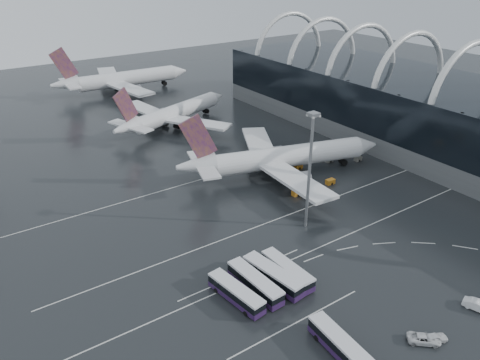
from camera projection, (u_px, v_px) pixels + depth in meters
ground at (332, 235)px, 102.25m from camera, size 420.00×420.00×0.00m
terminal at (434, 113)px, 143.42m from camera, size 42.00×160.00×34.90m
lane_marking_near at (339, 239)px, 100.77m from camera, size 120.00×0.25×0.01m
lane_marking_mid at (296, 212)px, 111.10m from camera, size 120.00×0.25×0.01m
lane_marking_far at (231, 171)px, 131.74m from camera, size 120.00×0.25×0.01m
bus_bay_line_south at (297, 322)px, 78.22m from camera, size 28.00×0.25×0.01m
bus_bay_line_north at (242, 274)px, 90.02m from camera, size 28.00×0.25×0.01m
airliner_main at (279, 158)px, 127.31m from camera, size 57.91×50.12×19.93m
airliner_gate_b at (172, 114)px, 162.40m from camera, size 51.93×46.14×18.52m
airliner_gate_c at (121, 80)px, 202.08m from camera, size 60.12×55.46×21.43m
bus_row_near_a at (236, 293)px, 82.38m from camera, size 4.30×12.73×3.07m
bus_row_near_b at (255, 283)px, 84.77m from camera, size 3.55×13.25×3.23m
bus_row_near_c at (273, 276)px, 86.54m from camera, size 4.70×13.74×3.32m
bus_row_near_d at (287, 270)px, 88.14m from camera, size 3.16×12.57×3.08m
bus_row_far_b at (341, 346)px, 71.31m from camera, size 3.88×13.03×3.16m
van_curve_a at (424, 339)px, 74.01m from camera, size 5.49×5.32×1.46m
van_curve_b at (434, 338)px, 74.12m from camera, size 4.72×3.11×1.49m
van_curve_c at (479, 306)px, 80.60m from camera, size 3.36×5.54×1.72m
floodlight_mast at (310, 158)px, 98.14m from camera, size 2.04×2.04×26.66m
gse_cart_belly_a at (330, 182)px, 124.09m from camera, size 2.46×1.46×1.34m
gse_cart_belly_b at (329, 160)px, 137.07m from camera, size 2.23×1.32×1.22m
gse_cart_belly_c at (297, 193)px, 118.46m from camera, size 2.47×1.46×1.34m
gse_cart_belly_d at (358, 159)px, 137.79m from camera, size 2.20×1.30×1.20m
gse_cart_belly_e at (298, 166)px, 132.93m from camera, size 2.33×1.38×1.27m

